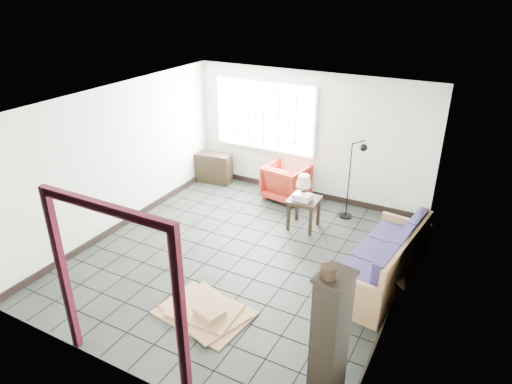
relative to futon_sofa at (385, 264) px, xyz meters
The scene contains 15 objects.
ground 2.28m from the futon_sofa, 169.70° to the right, with size 5.50×5.50×0.00m, color black.
room_shell 2.62m from the futon_sofa, behind, with size 5.02×5.52×2.61m.
window_panel 4.15m from the futon_sofa, 144.45° to the left, with size 2.32×0.08×1.52m.
doorway_trim 3.95m from the futon_sofa, 125.53° to the right, with size 1.80×0.08×2.20m.
futon_sofa is the anchor object (origin of this frame).
armchair 3.23m from the futon_sofa, 141.79° to the left, with size 0.80×0.75×0.82m, color maroon.
side_table 2.02m from the futon_sofa, 149.57° to the left, with size 0.55×0.55×0.59m.
table_lamp 2.15m from the futon_sofa, 148.86° to the left, with size 0.34×0.34×0.43m.
projector 2.02m from the futon_sofa, 151.33° to the left, with size 0.33×0.26×0.11m.
floor_lamp 2.10m from the futon_sofa, 121.16° to the left, with size 0.43×0.29×1.61m.
console_shelf 4.80m from the futon_sofa, 155.42° to the left, with size 0.89×0.44×0.66m.
tall_shelf 2.33m from the futon_sofa, 91.65° to the right, with size 0.38×0.46×1.56m.
pot 2.68m from the futon_sofa, 92.84° to the right, with size 0.17×0.17×0.12m.
open_box 0.42m from the futon_sofa, 99.92° to the right, with size 0.90×0.57×0.47m.
cardboard_pile 2.73m from the futon_sofa, 136.38° to the right, with size 1.34×1.10×0.18m.
Camera 1 is at (3.21, -5.50, 4.19)m, focal length 32.00 mm.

